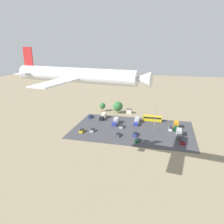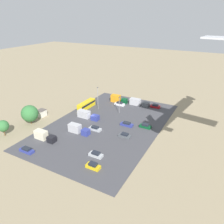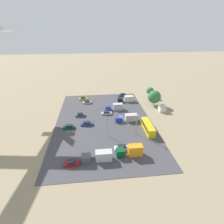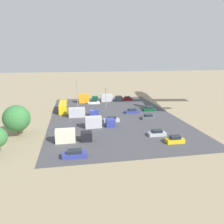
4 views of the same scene
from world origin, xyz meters
The scene contains 22 objects.
ground_plane centered at (0.00, 0.00, 0.00)m, with size 400.00×400.00×0.00m, color gray.
parking_lot_surface centered at (0.00, 7.60, 0.04)m, with size 61.81×38.85×0.08m.
shed_building centered at (6.48, -19.80, 1.39)m, with size 3.35×3.04×2.76m.
bus centered at (-9.12, -8.32, 1.74)m, with size 10.63×2.59×3.08m.
parked_car_0 centered at (-24.39, 18.47, 0.75)m, with size 1.95×4.25×1.60m.
parked_car_1 centered at (19.51, 14.76, 0.68)m, with size 1.83×4.23×1.45m.
parked_car_2 centered at (6.13, 5.98, 0.68)m, with size 1.87×4.61×1.44m.
parked_car_3 centered at (24.45, 17.01, 0.76)m, with size 1.84×4.04×1.63m.
parked_car_4 centered at (-2.39, 14.60, 0.69)m, with size 1.90×4.79×1.48m.
parked_car_5 centered at (27.66, -4.99, 0.69)m, with size 1.85×4.76×1.47m.
parked_car_6 centered at (-19.21, 3.19, 0.74)m, with size 1.78×4.76×1.59m.
parked_car_7 centered at (-4.28, 21.31, 0.74)m, with size 1.88×4.24×1.58m.
parked_car_8 centered at (5.52, 17.54, 0.70)m, with size 1.87×4.16×1.48m.
parked_truck_0 centered at (-0.86, -2.32, 1.40)m, with size 2.44×9.31×2.88m.
parked_truck_1 centered at (-23.24, 10.66, 1.43)m, with size 2.42×8.94×2.96m.
parked_truck_2 centered at (19.70, -5.56, 1.43)m, with size 2.35×8.04×2.95m.
parked_truck_3 centered at (10.52, 1.57, 1.43)m, with size 2.40×8.08×2.96m.
parked_truck_4 centered at (-22.13, 0.85, 1.65)m, with size 2.37×7.93×3.43m.
tree_near_shed centered at (13.62, -18.21, 4.43)m, with size 6.32×6.32×7.60m.
tree_apron_mid centered at (24.29, -19.49, 3.78)m, with size 3.98×3.98×5.78m.
light_pole_lot_centre centered at (-11.10, 6.98, 4.20)m, with size 0.90×0.28×7.39m.
light_pole_lot_edge centered at (-10.93, -3.37, 5.51)m, with size 0.90×0.28×9.98m.
Camera 3 is at (-63.31, 11.25, 35.64)m, focal length 28.00 mm.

